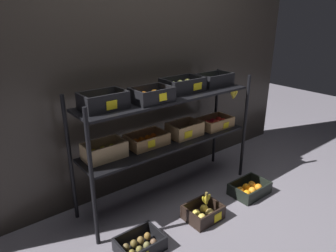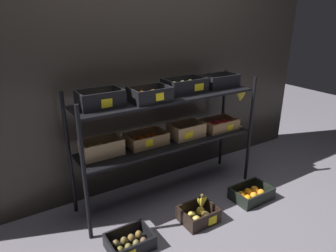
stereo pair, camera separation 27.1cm
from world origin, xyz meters
name	(u,v)px [view 2 (the right image)]	position (x,y,z in m)	size (l,w,h in m)	color
ground_plane	(168,193)	(0.00, 0.00, 0.00)	(10.00, 10.00, 0.00)	slate
storefront_wall	(146,71)	(0.00, 0.40, 1.14)	(4.09, 0.12, 2.28)	#2D2823
display_rack	(169,117)	(0.02, 0.01, 0.79)	(1.82, 0.44, 1.12)	black
crate_ground_kiwi	(130,243)	(-0.63, -0.46, 0.04)	(0.34, 0.25, 0.11)	black
crate_ground_apple_gold	(199,215)	(0.00, -0.48, 0.05)	(0.30, 0.25, 0.13)	black
crate_ground_orange	(251,194)	(0.63, -0.49, 0.05)	(0.37, 0.26, 0.12)	black
banana_bunch_loose	(202,202)	(0.03, -0.49, 0.18)	(0.11, 0.04, 0.12)	brown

